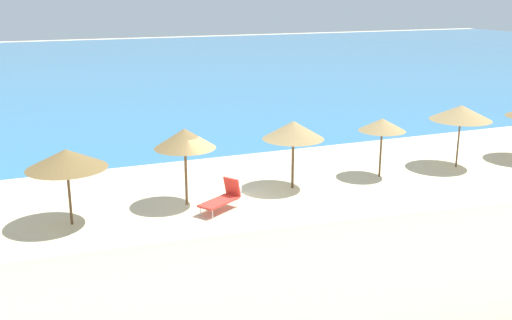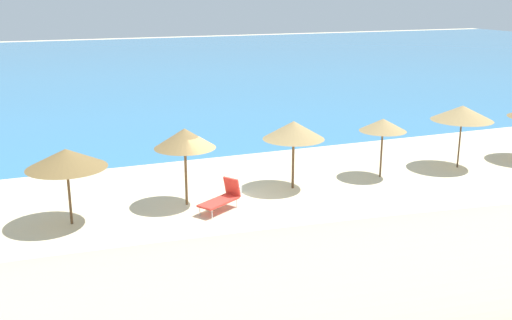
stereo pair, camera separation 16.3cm
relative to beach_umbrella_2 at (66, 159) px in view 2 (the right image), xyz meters
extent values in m
plane|color=beige|center=(5.25, -0.39, -2.24)|extent=(160.00, 160.00, 0.00)
cube|color=teal|center=(5.25, 41.86, -2.23)|extent=(160.00, 71.71, 0.01)
ellipsoid|color=beige|center=(4.55, -8.61, -1.29)|extent=(45.55, 9.93, 1.90)
cylinder|color=brown|center=(0.00, 0.00, -1.20)|extent=(0.09, 0.09, 2.08)
cone|color=olive|center=(0.00, 0.00, 0.00)|extent=(2.60, 2.60, 0.63)
cylinder|color=brown|center=(4.02, 0.39, -1.11)|extent=(0.09, 0.09, 2.26)
cone|color=olive|center=(4.02, 0.39, 0.22)|extent=(2.17, 2.17, 0.70)
cylinder|color=brown|center=(8.36, 0.69, -1.18)|extent=(0.10, 0.10, 2.12)
cone|color=tan|center=(8.36, 0.69, 0.08)|extent=(2.37, 2.37, 0.69)
cylinder|color=brown|center=(12.34, 0.69, -1.19)|extent=(0.08, 0.08, 2.09)
cone|color=tan|center=(12.34, 0.69, -0.04)|extent=(1.91, 1.91, 0.51)
cylinder|color=brown|center=(16.23, 0.62, -1.12)|extent=(0.07, 0.07, 2.24)
cone|color=tan|center=(16.23, 0.62, 0.17)|extent=(2.61, 2.61, 0.63)
cube|color=red|center=(4.86, -0.73, -1.87)|extent=(1.68, 1.38, 0.07)
cube|color=red|center=(5.50, -0.33, -1.52)|extent=(0.52, 0.66, 0.69)
cylinder|color=silver|center=(4.15, -0.85, -2.07)|extent=(0.04, 0.04, 0.33)
cylinder|color=silver|center=(4.44, -1.31, -2.07)|extent=(0.04, 0.04, 0.33)
cylinder|color=silver|center=(5.29, -0.14, -2.07)|extent=(0.04, 0.04, 0.33)
cylinder|color=silver|center=(5.58, -0.60, -2.07)|extent=(0.04, 0.04, 0.33)
cube|color=white|center=(6.04, 0.74, -2.05)|extent=(0.59, 0.68, 0.38)
camera|label=1|loc=(-1.24, -19.31, 5.19)|focal=41.95mm
camera|label=2|loc=(-1.09, -19.37, 5.19)|focal=41.95mm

